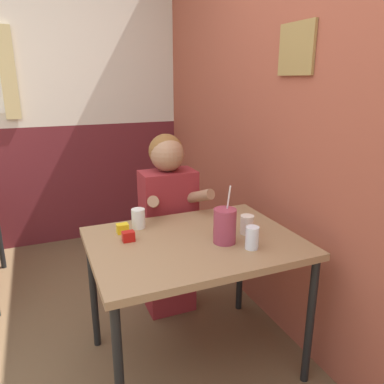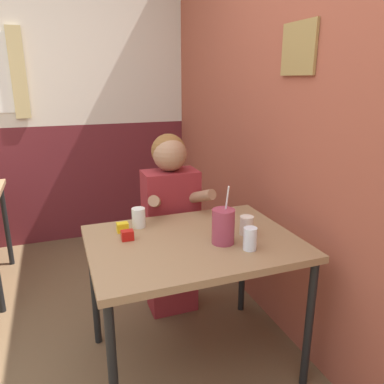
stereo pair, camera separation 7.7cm
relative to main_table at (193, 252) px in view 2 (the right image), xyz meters
The scene contains 10 objects.
brick_wall_right 1.26m from the main_table, 52.67° to the left, with size 0.08×4.28×2.70m.
back_wall 2.30m from the main_table, 113.41° to the left, with size 5.95×0.09×2.70m.
main_table is the anchor object (origin of this frame).
person_seated 0.54m from the main_table, 85.10° to the left, with size 0.42×0.41×1.19m.
cocktail_pitcher 0.21m from the main_table, 34.71° to the right, with size 0.11×0.11×0.29m.
glass_near_pitcher 0.31m from the main_table, 43.16° to the right, with size 0.06×0.06×0.11m.
glass_center 0.36m from the main_table, 129.83° to the left, with size 0.07×0.07×0.11m.
glass_far_side 0.31m from the main_table, ahead, with size 0.07×0.07×0.10m.
condiment_ketchup 0.34m from the main_table, 160.43° to the left, with size 0.06×0.04×0.05m.
condiment_mustard 0.40m from the main_table, 144.74° to the left, with size 0.06×0.04×0.05m.
Camera 2 is at (0.26, -1.32, 1.51)m, focal length 35.00 mm.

